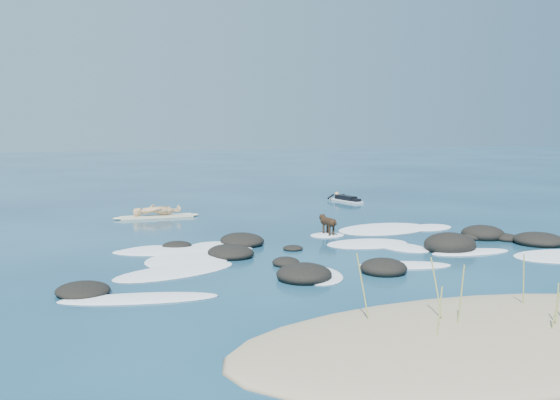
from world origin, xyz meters
name	(u,v)px	position (x,y,z in m)	size (l,w,h in m)	color
ground	(308,247)	(0.00, 0.00, 0.00)	(160.00, 160.00, 0.00)	#0A2642
sand_dune	(495,339)	(0.00, -8.20, 0.00)	(9.00, 4.40, 0.60)	#9E8966
dune_grass	(495,298)	(0.12, -8.02, 0.61)	(4.13, 1.72, 1.22)	#93A04D
reef_rocks	(411,252)	(2.13, -2.03, 0.12)	(14.19, 7.82, 0.66)	black
breaking_foam	(323,250)	(0.22, -0.62, 0.01)	(14.26, 8.27, 0.12)	white
standing_surfer_rig	(156,199)	(-3.24, 7.32, 0.73)	(3.24, 0.65, 1.85)	beige
paddling_surfer_rig	(346,199)	(5.74, 9.80, 0.13)	(1.09, 2.24, 0.39)	silver
dog	(328,222)	(1.28, 1.56, 0.45)	(0.35, 1.07, 0.68)	black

